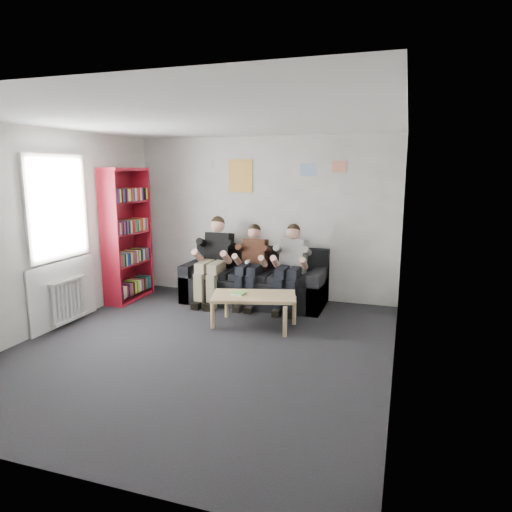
{
  "coord_description": "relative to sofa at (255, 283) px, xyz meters",
  "views": [
    {
      "loc": [
        2.29,
        -4.84,
        2.15
      ],
      "look_at": [
        0.27,
        1.3,
        0.93
      ],
      "focal_mm": 32.0,
      "sensor_mm": 36.0,
      "label": 1
    }
  ],
  "objects": [
    {
      "name": "radiator",
      "position": [
        -2.15,
        -1.87,
        0.03
      ],
      "size": [
        0.1,
        0.64,
        0.6
      ],
      "color": "white",
      "rests_on": "ground"
    },
    {
      "name": "game_cases",
      "position": [
        0.14,
        -1.19,
        0.15
      ],
      "size": [
        0.2,
        0.16,
        0.03
      ],
      "rotation": [
        0.0,
        0.0,
        -0.06
      ],
      "color": "silver",
      "rests_on": "coffee_table"
    },
    {
      "name": "poster_pink",
      "position": [
        1.25,
        0.42,
        1.88
      ],
      "size": [
        0.22,
        0.01,
        0.18
      ],
      "primitive_type": "cube",
      "color": "#CA3F83",
      "rests_on": "room_shell"
    },
    {
      "name": "window",
      "position": [
        -2.22,
        -1.87,
        0.71
      ],
      "size": [
        0.05,
        1.3,
        2.36
      ],
      "color": "white",
      "rests_on": "room_shell"
    },
    {
      "name": "person_left",
      "position": [
        -0.64,
        -0.21,
        0.38
      ],
      "size": [
        0.43,
        0.92,
        1.4
      ],
      "rotation": [
        0.0,
        0.0,
        -0.05
      ],
      "color": "black",
      "rests_on": "sofa"
    },
    {
      "name": "poster_large",
      "position": [
        -0.4,
        0.42,
        1.73
      ],
      "size": [
        0.42,
        0.01,
        0.55
      ],
      "primitive_type": "cube",
      "color": "#E4D950",
      "rests_on": "room_shell"
    },
    {
      "name": "coffee_table",
      "position": [
        0.36,
        -1.15,
        0.08
      ],
      "size": [
        1.14,
        0.63,
        0.46
      ],
      "rotation": [
        0.0,
        0.0,
        0.26
      ],
      "color": "tan",
      "rests_on": "ground"
    },
    {
      "name": "sofa",
      "position": [
        0.0,
        0.0,
        0.0
      ],
      "size": [
        2.29,
        0.94,
        0.89
      ],
      "color": "black",
      "rests_on": "ground"
    },
    {
      "name": "poster_sign",
      "position": [
        -1.0,
        0.42,
        1.93
      ],
      "size": [
        0.2,
        0.01,
        0.14
      ],
      "primitive_type": "cube",
      "color": "silver",
      "rests_on": "room_shell"
    },
    {
      "name": "bookshelf",
      "position": [
        -2.06,
        -0.5,
        0.77
      ],
      "size": [
        0.33,
        0.98,
        2.19
      ],
      "rotation": [
        0.0,
        0.0,
        0.04
      ],
      "color": "maroon",
      "rests_on": "ground"
    },
    {
      "name": "poster_blue",
      "position": [
        0.75,
        0.42,
        1.83
      ],
      "size": [
        0.25,
        0.01,
        0.2
      ],
      "primitive_type": "cube",
      "color": "#428FE0",
      "rests_on": "room_shell"
    },
    {
      "name": "room_shell",
      "position": [
        0.0,
        -2.07,
        1.03
      ],
      "size": [
        5.0,
        5.0,
        5.0
      ],
      "color": "black",
      "rests_on": "ground"
    },
    {
      "name": "person_middle",
      "position": [
        -0.0,
        -0.2,
        0.34
      ],
      "size": [
        0.38,
        0.81,
        1.3
      ],
      "rotation": [
        0.0,
        0.0,
        -0.02
      ],
      "color": "#51281B",
      "rests_on": "sofa"
    },
    {
      "name": "person_right",
      "position": [
        0.64,
        -0.2,
        0.35
      ],
      "size": [
        0.39,
        0.84,
        1.33
      ],
      "rotation": [
        0.0,
        0.0,
        -0.17
      ],
      "color": "white",
      "rests_on": "sofa"
    }
  ]
}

